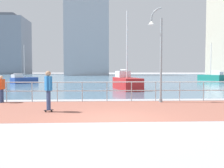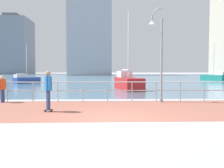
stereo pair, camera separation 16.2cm
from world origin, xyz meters
name	(u,v)px [view 2 (the right image)]	position (x,y,z in m)	size (l,w,h in m)	color
ground	(103,79)	(0.00, 40.00, 0.00)	(220.00, 220.00, 0.00)	#9E9EA3
brick_paving	(109,109)	(0.00, 2.44, 0.00)	(28.00, 5.96, 0.01)	#935647
harbor_water	(103,77)	(0.00, 50.42, 0.00)	(180.00, 88.00, 0.00)	slate
waterfront_railing	(107,88)	(0.00, 5.42, 0.77)	(25.25, 0.06, 1.12)	#B2BCC1
lamppost	(159,50)	(2.79, 4.88, 2.87)	(0.78, 0.47, 5.18)	gray
skateboarder	(48,87)	(-2.60, 1.79, 1.05)	(0.41, 0.53, 1.74)	black
bystander	(2,87)	(-5.75, 5.07, 0.86)	(0.32, 0.55, 1.48)	#384C7A
sailboat_gray	(26,80)	(-10.26, 25.28, 0.48)	(3.12, 3.49, 5.05)	#284799
sailboat_red	(128,82)	(2.05, 14.09, 0.67)	(2.32, 5.17, 7.01)	#B21E1E
sailboat_white	(214,77)	(18.27, 32.86, 0.59)	(3.23, 4.51, 6.15)	#197266
tower_beige	(90,30)	(-4.06, 78.00, 15.00)	(13.70, 16.11, 31.67)	#A3A8B2
tower_concrete	(13,46)	(-36.82, 99.70, 11.38)	(14.31, 15.98, 24.42)	slate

